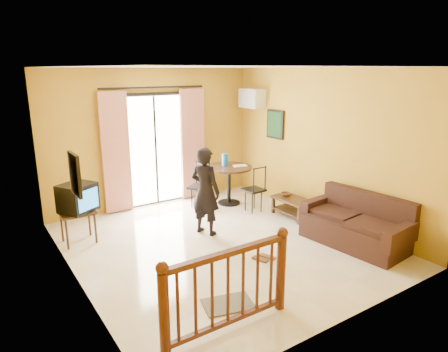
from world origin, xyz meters
TOP-DOWN VIEW (x-y plane):
  - ground at (0.00, 0.00)m, footprint 5.00×5.00m
  - room_shell at (0.00, 0.00)m, footprint 5.00×5.00m
  - balcony_door at (0.00, 2.43)m, footprint 2.25×0.14m
  - tv_table at (-1.90, 1.36)m, footprint 0.54×0.45m
  - television at (-1.87, 1.35)m, footprint 0.67×0.65m
  - picture_left at (-2.22, -0.20)m, footprint 0.05×0.42m
  - dining_table at (1.27, 1.61)m, footprint 0.97×0.97m
  - water_jug at (1.24, 1.72)m, footprint 0.14×0.14m
  - serving_tray at (1.47, 1.51)m, footprint 0.32×0.27m
  - dining_chairs at (1.00, 1.33)m, footprint 1.29×1.26m
  - air_conditioner at (2.09, 1.95)m, footprint 0.31×0.60m
  - botanical_print at (2.22, 1.30)m, footprint 0.05×0.50m
  - coffee_table at (1.85, 0.28)m, footprint 0.45×0.81m
  - bowl at (1.85, 0.49)m, footprint 0.26×0.26m
  - sofa at (1.85, -1.21)m, footprint 0.97×1.83m
  - standing_person at (0.03, 0.53)m, footprint 0.56×0.66m
  - stair_balustrade at (-1.15, -1.90)m, footprint 1.63×0.13m
  - doormat at (-0.88, -1.51)m, footprint 0.68×0.54m
  - sandals at (0.25, -0.81)m, footprint 0.32×0.27m

SIDE VIEW (x-z plane):
  - ground at x=0.00m, z-range 0.00..0.00m
  - dining_chairs at x=1.00m, z-range -0.47..0.47m
  - doormat at x=-0.88m, z-range 0.00..0.02m
  - sandals at x=0.25m, z-range 0.00..0.03m
  - coffee_table at x=1.85m, z-range 0.06..0.42m
  - sofa at x=1.85m, z-range -0.11..0.73m
  - bowl at x=1.85m, z-range 0.36..0.43m
  - tv_table at x=-1.90m, z-range 0.19..0.73m
  - stair_balustrade at x=-1.15m, z-range 0.05..1.08m
  - dining_table at x=1.27m, z-range 0.24..1.04m
  - standing_person at x=0.03m, z-range 0.00..1.52m
  - television at x=-1.87m, z-range 0.54..1.00m
  - serving_tray at x=1.47m, z-range 0.81..0.83m
  - water_jug at x=1.24m, z-range 0.81..1.06m
  - balcony_door at x=0.00m, z-range -0.04..2.42m
  - picture_left at x=-2.22m, z-range 1.29..1.81m
  - botanical_print at x=2.22m, z-range 1.35..1.95m
  - room_shell at x=0.00m, z-range -0.80..4.20m
  - air_conditioner at x=2.09m, z-range 1.95..2.35m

